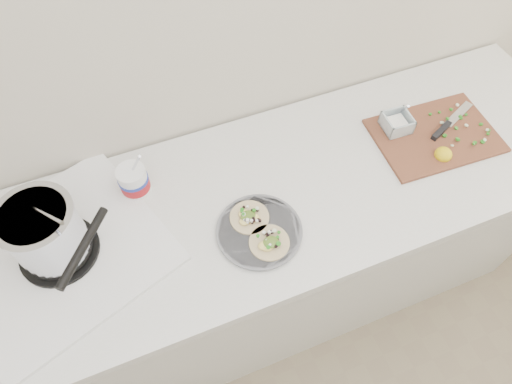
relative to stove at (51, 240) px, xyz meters
name	(u,v)px	position (x,y,z in m)	size (l,w,h in m)	color
counter	(242,261)	(0.53, -0.01, -0.54)	(2.44, 0.66, 0.90)	silver
stove	(51,240)	(0.00, 0.00, 0.00)	(0.68, 0.65, 0.26)	silver
taco_plate	(259,230)	(0.55, -0.15, -0.07)	(0.25, 0.25, 0.04)	slate
tub	(134,179)	(0.26, 0.13, -0.02)	(0.09, 0.09, 0.21)	white
cutboard	(433,132)	(1.24, -0.01, -0.07)	(0.42, 0.30, 0.06)	brown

